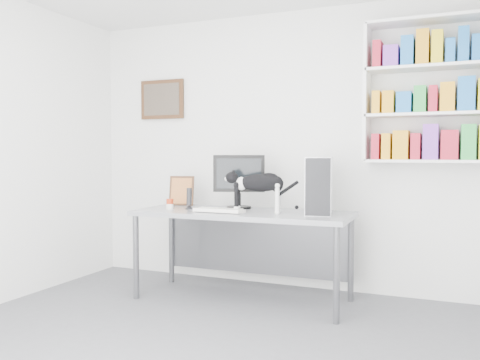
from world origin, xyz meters
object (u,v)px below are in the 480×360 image
at_px(desk, 242,256).
at_px(monitor, 239,181).
at_px(cat, 259,193).
at_px(speaker, 189,198).
at_px(leaning_print, 182,190).
at_px(soup_can, 170,204).
at_px(bookshelf, 426,91).
at_px(keyboard, 219,210).
at_px(pc_tower, 319,185).

bearing_deg(desk, monitor, 120.16).
height_order(desk, cat, cat).
bearing_deg(speaker, leaning_print, 110.50).
bearing_deg(soup_can, speaker, 29.14).
height_order(monitor, speaker, monitor).
bearing_deg(bookshelf, leaning_print, -172.87).
relative_size(bookshelf, keyboard, 2.83).
bearing_deg(leaning_print, cat, -32.41).
relative_size(pc_tower, cat, 0.84).
relative_size(leaning_print, cat, 0.53).
bearing_deg(bookshelf, pc_tower, -154.81).
bearing_deg(desk, soup_can, -170.58).
relative_size(monitor, cat, 0.89).
height_order(desk, leaning_print, leaning_print).
bearing_deg(leaning_print, keyboard, -46.63).
xyz_separation_m(keyboard, pc_tower, (0.82, 0.27, 0.22)).
bearing_deg(desk, cat, -25.01).
height_order(pc_tower, speaker, pc_tower).
relative_size(monitor, soup_can, 5.29).
distance_m(keyboard, speaker, 0.39).
xyz_separation_m(keyboard, cat, (0.35, 0.07, 0.16)).
bearing_deg(speaker, desk, -16.55).
distance_m(pc_tower, leaning_print, 1.42).
relative_size(desk, keyboard, 4.39).
height_order(pc_tower, leaning_print, pc_tower).
bearing_deg(speaker, soup_can, -171.28).
xyz_separation_m(bookshelf, monitor, (-1.61, -0.32, -0.79)).
relative_size(bookshelf, leaning_print, 4.11).
relative_size(keyboard, pc_tower, 0.91).
relative_size(speaker, soup_can, 2.11).
xyz_separation_m(monitor, leaning_print, (-0.63, 0.04, -0.10)).
xyz_separation_m(pc_tower, soup_can, (-1.34, -0.24, -0.19)).
distance_m(monitor, cat, 0.42).
xyz_separation_m(desk, soup_can, (-0.67, -0.12, 0.45)).
distance_m(speaker, soup_can, 0.18).
relative_size(desk, soup_can, 19.95).
bearing_deg(keyboard, cat, 11.46).
bearing_deg(monitor, bookshelf, -7.11).
bearing_deg(desk, pc_tower, 9.02).
distance_m(bookshelf, leaning_print, 2.43).
xyz_separation_m(desk, keyboard, (-0.16, -0.15, 0.42)).
relative_size(speaker, cat, 0.35).
xyz_separation_m(keyboard, speaker, (-0.36, 0.12, 0.08)).
distance_m(bookshelf, monitor, 1.82).
xyz_separation_m(desk, speaker, (-0.52, -0.04, 0.50)).
height_order(desk, monitor, monitor).
relative_size(monitor, pc_tower, 1.06).
bearing_deg(soup_can, pc_tower, 10.00).
bearing_deg(desk, bookshelf, 17.89).
height_order(bookshelf, cat, bookshelf).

